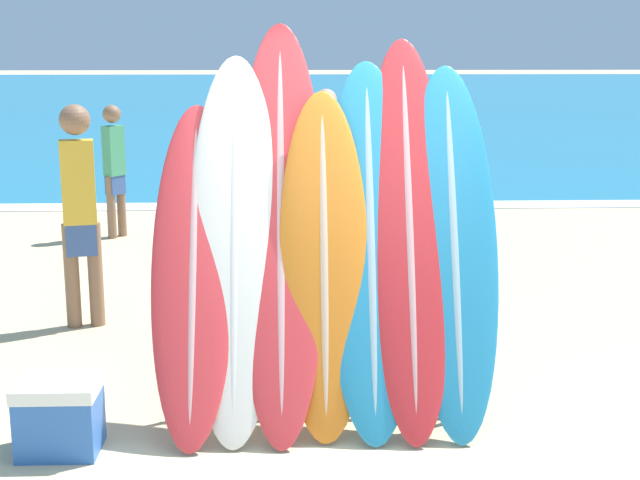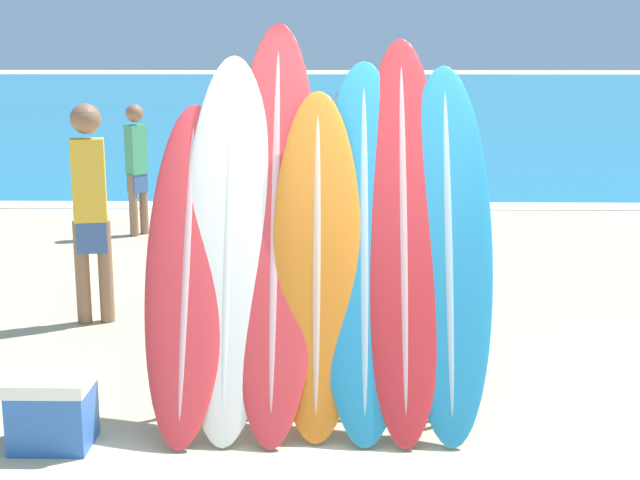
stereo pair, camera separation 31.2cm
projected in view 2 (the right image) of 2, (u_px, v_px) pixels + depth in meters
ground_plane at (349, 467)px, 4.91m from camera, size 160.00×160.00×0.00m
ocean_water at (338, 95)px, 41.43m from camera, size 120.00×60.00×0.01m
surfboard_rack at (318, 341)px, 5.43m from camera, size 1.90×0.04×0.94m
surfboard_slot_0 at (187, 269)px, 5.33m from camera, size 0.50×1.04×1.92m
surfboard_slot_1 at (229, 242)px, 5.37m from camera, size 0.56×1.09×2.22m
surfboard_slot_2 at (275, 224)px, 5.39m from camera, size 0.54×1.24×2.42m
surfboard_slot_3 at (317, 262)px, 5.32m from camera, size 0.54×0.86×2.01m
surfboard_slot_4 at (364, 246)px, 5.35m from camera, size 0.56×1.05×2.19m
surfboard_slot_5 at (403, 233)px, 5.35m from camera, size 0.51×1.15×2.33m
surfboard_slot_6 at (448, 249)px, 5.33m from camera, size 0.53×1.03×2.16m
person_near_water at (137, 165)px, 10.72m from camera, size 0.25×0.27×1.59m
person_mid_beach at (345, 162)px, 10.05m from camera, size 0.27×0.31×1.80m
person_far_left at (90, 205)px, 7.26m from camera, size 0.30×0.24×1.82m
person_far_right at (357, 205)px, 7.58m from camera, size 0.28×0.29×1.72m
cooler_box at (52, 410)px, 5.13m from camera, size 0.46×0.37×0.43m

